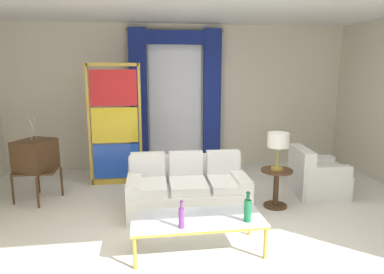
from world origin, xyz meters
The scene contains 14 objects.
ground_plane centered at (0.00, 0.00, 0.00)m, with size 16.00×16.00×0.00m, color silver.
wall_rear centered at (0.00, 3.06, 1.50)m, with size 8.00×0.12×3.00m, color beige.
ceiling_slab centered at (0.00, 0.80, 3.02)m, with size 8.00×7.60×0.04m, color white.
curtained_window centered at (-0.11, 2.89, 1.74)m, with size 2.00×0.17×2.70m.
couch_white_long centered at (-0.18, 0.55, 0.30)m, with size 1.79×0.98×0.86m.
coffee_table centered at (-0.22, -0.68, 0.38)m, with size 1.53×0.66×0.41m.
bottle_blue_decanter centered at (0.32, -0.86, 0.56)m, with size 0.08×0.08×0.36m.
bottle_crystal_tall centered at (-0.44, -0.91, 0.54)m, with size 0.06×0.06×0.32m.
vintage_tv centered at (-2.52, 1.29, 0.73)m, with size 0.72×0.75×1.35m.
armchair_white centered at (2.05, 0.90, 0.29)m, with size 0.89×0.89×0.80m.
stained_glass_divider centered at (-1.31, 1.93, 1.06)m, with size 0.95×0.05×2.20m.
peacock_figurine centered at (-0.84, 1.57, 0.22)m, with size 0.44×0.60×0.50m.
round_side_table centered at (1.19, 0.46, 0.36)m, with size 0.48×0.48×0.59m.
table_lamp_brass centered at (1.19, 0.46, 1.03)m, with size 0.32×0.32×0.57m.
Camera 1 is at (-0.84, -4.45, 2.12)m, focal length 32.98 mm.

